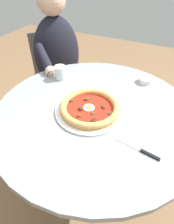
# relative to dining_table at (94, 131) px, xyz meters

# --- Properties ---
(ground_plane) EXTENTS (6.00, 6.00, 0.02)m
(ground_plane) POSITION_rel_dining_table_xyz_m (0.00, 0.00, -0.61)
(ground_plane) COLOR brown
(dining_table) EXTENTS (1.00, 1.00, 0.76)m
(dining_table) POSITION_rel_dining_table_xyz_m (0.00, 0.00, 0.00)
(dining_table) COLOR gray
(dining_table) RESTS_ON ground
(pizza_on_plate) EXTENTS (0.33, 0.33, 0.04)m
(pizza_on_plate) POSITION_rel_dining_table_xyz_m (0.03, -0.02, 0.18)
(pizza_on_plate) COLOR white
(pizza_on_plate) RESTS_ON dining_table
(water_glass) EXTENTS (0.07, 0.07, 0.08)m
(water_glass) POSITION_rel_dining_table_xyz_m (-0.18, -0.30, 0.19)
(water_glass) COLOR silver
(water_glass) RESTS_ON dining_table
(steak_knife) EXTENTS (0.04, 0.19, 0.01)m
(steak_knife) POSITION_rel_dining_table_xyz_m (0.16, 0.27, 0.16)
(steak_knife) COLOR silver
(steak_knife) RESTS_ON dining_table
(ramekin_capers) EXTENTS (0.08, 0.08, 0.03)m
(ramekin_capers) POSITION_rel_dining_table_xyz_m (-0.35, 0.17, 0.18)
(ramekin_capers) COLOR white
(ramekin_capers) RESTS_ON dining_table
(fork_utensil) EXTENTS (0.18, 0.02, 0.00)m
(fork_utensil) POSITION_rel_dining_table_xyz_m (-0.37, -0.06, 0.16)
(fork_utensil) COLOR #BCBCC1
(fork_utensil) RESTS_ON dining_table
(diner_person) EXTENTS (0.56, 0.44, 1.20)m
(diner_person) POSITION_rel_dining_table_xyz_m (-0.48, -0.53, -0.07)
(diner_person) COLOR #282833
(diner_person) RESTS_ON ground
(cafe_chair_diner) EXTENTS (0.54, 0.54, 0.85)m
(cafe_chair_diner) POSITION_rel_dining_table_xyz_m (-0.58, -0.63, -0.08)
(cafe_chair_diner) COLOR #504A45
(cafe_chair_diner) RESTS_ON ground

